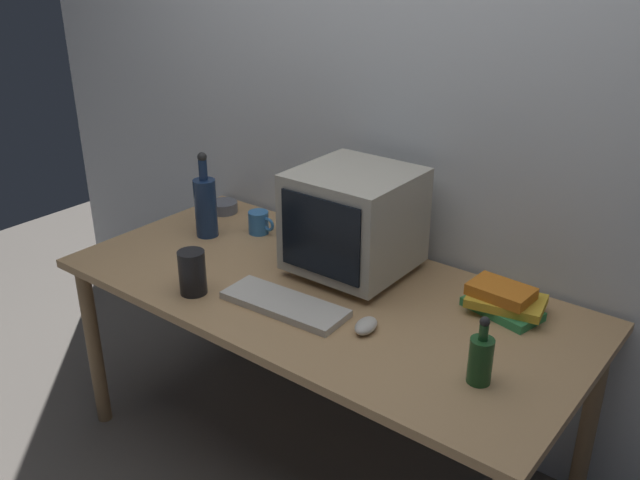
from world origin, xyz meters
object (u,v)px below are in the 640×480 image
Objects in this scene: bottle_short at (481,358)px; metal_canister at (192,272)px; cd_spindle at (223,207)px; crt_monitor at (354,221)px; computer_mouse at (366,326)px; book_stack at (503,300)px; keyboard at (284,304)px; bottle_tall at (206,205)px; mug at (259,222)px.

metal_canister is at bearing -172.15° from bottle_short.
cd_spindle is at bearing 127.57° from metal_canister.
crt_monitor is 0.43m from computer_mouse.
book_stack is 1.30m from cd_spindle.
computer_mouse is at bearing -21.90° from cd_spindle.
book_stack reaches higher than computer_mouse.
computer_mouse reaches higher than keyboard.
mug is (0.15, 0.14, -0.08)m from bottle_tall.
bottle_tall is 1.30m from bottle_short.
keyboard is 0.69m from book_stack.
mug is at bearing 43.98° from bottle_tall.
crt_monitor is at bearing -8.53° from cd_spindle.
crt_monitor reaches higher than book_stack.
metal_canister is (-0.30, -0.11, 0.06)m from keyboard.
mug is at bearing 108.18° from metal_canister.
mug is (-0.49, 0.04, -0.15)m from crt_monitor.
metal_canister is (0.31, -0.35, -0.05)m from bottle_tall.
bottle_short reaches higher than cd_spindle.
metal_canister reaches higher than keyboard.
metal_canister is (0.44, -0.57, 0.05)m from cd_spindle.
cd_spindle is at bearing 171.47° from crt_monitor.
bottle_tall reaches higher than cd_spindle.
bottle_tall is 0.22m from mug.
crt_monitor is 0.56m from book_stack.
keyboard is at bearing -93.95° from crt_monitor.
crt_monitor is 3.27× the size of cd_spindle.
bottle_short reaches higher than keyboard.
keyboard is 2.11× the size of bottle_short.
bottle_short is 0.98m from metal_canister.
metal_canister is (0.16, -0.50, 0.03)m from mug.
crt_monitor is at bearing 153.50° from bottle_short.
keyboard is 1.24× the size of bottle_tall.
book_stack is (-0.10, 0.38, -0.03)m from bottle_short.
book_stack is 1.77× the size of metal_canister.
crt_monitor reaches higher than metal_canister.
cd_spindle is (-1.40, 0.43, -0.05)m from bottle_short.
bottle_tall is 1.28× the size of book_stack.
bottle_tall is at bearing 157.30° from computer_mouse.
computer_mouse is (0.28, 0.04, 0.01)m from keyboard.
cd_spindle is 0.72m from metal_canister.
keyboard is 0.67m from bottle_short.
bottle_tall reaches higher than computer_mouse.
cd_spindle reaches higher than computer_mouse.
bottle_tall is (-0.64, -0.10, -0.07)m from crt_monitor.
metal_canister is at bearing -48.87° from bottle_tall.
keyboard is 1.59× the size of book_stack.
book_stack is 1.02m from mug.
mug is (-1.13, 0.36, -0.03)m from bottle_short.
bottle_tall is at bearing -172.44° from book_stack.
bottle_tall is 1.18m from book_stack.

